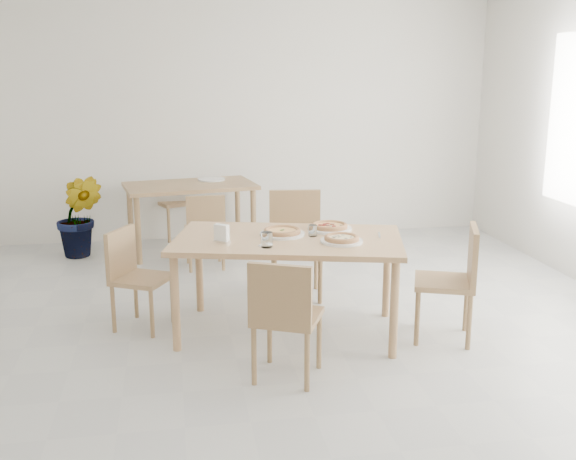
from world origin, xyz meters
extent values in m
plane|color=#BABAB6|center=(0.00, 0.00, 0.00)|extent=(7.00, 7.00, 0.00)
plane|color=silver|center=(0.00, 3.50, 1.40)|extent=(6.00, 0.00, 6.00)
cube|color=tan|center=(0.07, 0.42, 0.73)|extent=(1.86, 1.34, 0.04)
cylinder|color=tan|center=(-0.78, 0.22, 0.35)|extent=(0.06, 0.06, 0.71)
cylinder|color=tan|center=(0.71, -0.16, 0.35)|extent=(0.06, 0.06, 0.71)
cylinder|color=tan|center=(-0.58, 1.00, 0.35)|extent=(0.06, 0.06, 0.71)
cylinder|color=tan|center=(0.91, 0.62, 0.35)|extent=(0.06, 0.06, 0.71)
cube|color=#A47E52|center=(-0.07, -0.32, 0.41)|extent=(0.54, 0.54, 0.04)
cube|color=#A47E52|center=(-0.14, -0.49, 0.63)|extent=(0.38, 0.21, 0.39)
cylinder|color=#A47E52|center=(0.16, -0.24, 0.20)|extent=(0.03, 0.03, 0.40)
cylinder|color=#A47E52|center=(-0.15, -0.09, 0.20)|extent=(0.03, 0.03, 0.40)
cylinder|color=#A47E52|center=(0.02, -0.56, 0.20)|extent=(0.03, 0.03, 0.40)
cylinder|color=#A47E52|center=(-0.30, -0.41, 0.20)|extent=(0.03, 0.03, 0.40)
cube|color=#A47E52|center=(0.28, 1.22, 0.47)|extent=(0.51, 0.51, 0.04)
cube|color=#A47E52|center=(0.30, 1.43, 0.70)|extent=(0.46, 0.10, 0.43)
cylinder|color=#A47E52|center=(0.06, 1.06, 0.22)|extent=(0.04, 0.04, 0.44)
cylinder|color=#A47E52|center=(0.45, 1.01, 0.22)|extent=(0.04, 0.04, 0.44)
cylinder|color=#A47E52|center=(0.11, 1.44, 0.22)|extent=(0.04, 0.04, 0.44)
cylinder|color=#A47E52|center=(0.50, 1.39, 0.22)|extent=(0.04, 0.04, 0.44)
cube|color=#A47E52|center=(-1.02, 0.71, 0.39)|extent=(0.52, 0.52, 0.04)
cube|color=#A47E52|center=(-1.18, 0.79, 0.60)|extent=(0.21, 0.36, 0.37)
cylinder|color=#A47E52|center=(-0.96, 0.49, 0.19)|extent=(0.03, 0.03, 0.38)
cylinder|color=#A47E52|center=(-0.80, 0.78, 0.19)|extent=(0.03, 0.03, 0.38)
cylinder|color=#A47E52|center=(-1.25, 0.64, 0.19)|extent=(0.03, 0.03, 0.38)
cylinder|color=#A47E52|center=(-1.09, 0.93, 0.19)|extent=(0.03, 0.03, 0.38)
cube|color=#A47E52|center=(1.19, 0.11, 0.44)|extent=(0.55, 0.55, 0.04)
cube|color=#A47E52|center=(1.37, 0.04, 0.66)|extent=(0.19, 0.41, 0.41)
cylinder|color=#A47E52|center=(1.08, 0.35, 0.21)|extent=(0.04, 0.04, 0.42)
cylinder|color=#A47E52|center=(0.95, 0.01, 0.21)|extent=(0.04, 0.04, 0.42)
cylinder|color=#A47E52|center=(1.42, 0.22, 0.21)|extent=(0.04, 0.04, 0.42)
cylinder|color=#A47E52|center=(1.29, -0.12, 0.21)|extent=(0.04, 0.04, 0.42)
cylinder|color=white|center=(0.04, 0.50, 0.76)|extent=(0.34, 0.34, 0.02)
cylinder|color=white|center=(0.43, 0.22, 0.76)|extent=(0.31, 0.31, 0.02)
cylinder|color=white|center=(0.43, 0.61, 0.76)|extent=(0.34, 0.34, 0.02)
cylinder|color=#E8AD6D|center=(0.04, 0.50, 0.77)|extent=(0.31, 0.31, 0.01)
torus|color=#E8AD6D|center=(0.04, 0.50, 0.78)|extent=(0.32, 0.32, 0.03)
cylinder|color=orange|center=(0.04, 0.50, 0.78)|extent=(0.25, 0.25, 0.01)
ellipsoid|color=#275313|center=(0.04, 0.50, 0.79)|extent=(0.05, 0.04, 0.01)
cylinder|color=#E8AD6D|center=(0.43, 0.22, 0.77)|extent=(0.28, 0.28, 0.01)
torus|color=#E8AD6D|center=(0.43, 0.22, 0.78)|extent=(0.28, 0.28, 0.03)
cylinder|color=#F9E6CC|center=(0.43, 0.22, 0.78)|extent=(0.21, 0.21, 0.01)
cylinder|color=#E8AD6D|center=(0.43, 0.61, 0.77)|extent=(0.36, 0.36, 0.01)
torus|color=#E8AD6D|center=(0.43, 0.61, 0.78)|extent=(0.36, 0.36, 0.03)
cylinder|color=orange|center=(0.43, 0.61, 0.78)|extent=(0.28, 0.28, 0.01)
cylinder|color=white|center=(-0.13, 0.18, 0.80)|extent=(0.08, 0.08, 0.11)
cylinder|color=white|center=(0.26, 0.43, 0.79)|extent=(0.06, 0.06, 0.09)
cube|color=silver|center=(-0.43, 0.37, 0.76)|extent=(0.13, 0.12, 0.01)
cube|color=white|center=(-0.43, 0.37, 0.82)|extent=(0.11, 0.10, 0.12)
cube|color=silver|center=(-0.14, 0.27, 0.75)|extent=(0.10, 0.14, 0.01)
cube|color=silver|center=(0.76, 0.36, 0.75)|extent=(0.06, 0.17, 0.01)
cube|color=#A47E52|center=(-0.58, 2.90, 0.73)|extent=(1.48, 1.00, 0.04)
cylinder|color=#A47E52|center=(-1.13, 2.48, 0.35)|extent=(0.06, 0.06, 0.71)
cylinder|color=#A47E52|center=(0.08, 2.69, 0.35)|extent=(0.06, 0.06, 0.71)
cylinder|color=#A47E52|center=(-1.24, 3.11, 0.35)|extent=(0.06, 0.06, 0.71)
cylinder|color=#A47E52|center=(-0.03, 3.32, 0.35)|extent=(0.06, 0.06, 0.71)
cube|color=#A47E52|center=(-0.46, 2.27, 0.39)|extent=(0.40, 0.40, 0.04)
cube|color=#A47E52|center=(-0.46, 2.10, 0.59)|extent=(0.38, 0.05, 0.36)
cylinder|color=#A47E52|center=(-0.31, 2.44, 0.19)|extent=(0.03, 0.03, 0.37)
cylinder|color=#A47E52|center=(-0.63, 2.42, 0.19)|extent=(0.03, 0.03, 0.37)
cylinder|color=#A47E52|center=(-0.29, 2.11, 0.19)|extent=(0.03, 0.03, 0.37)
cylinder|color=#A47E52|center=(-0.62, 2.10, 0.19)|extent=(0.03, 0.03, 0.37)
cube|color=#A47E52|center=(-0.73, 3.54, 0.43)|extent=(0.55, 0.55, 0.04)
cube|color=#A47E52|center=(-0.81, 3.71, 0.65)|extent=(0.40, 0.21, 0.40)
cylinder|color=#A47E52|center=(-0.83, 3.30, 0.20)|extent=(0.04, 0.04, 0.41)
cylinder|color=#A47E52|center=(-0.50, 3.45, 0.20)|extent=(0.04, 0.04, 0.41)
cylinder|color=#A47E52|center=(-0.97, 3.63, 0.20)|extent=(0.04, 0.04, 0.41)
cylinder|color=#A47E52|center=(-0.64, 3.78, 0.20)|extent=(0.04, 0.04, 0.41)
cylinder|color=white|center=(-0.33, 3.12, 0.76)|extent=(0.30, 0.30, 0.02)
imported|color=#1C6025|center=(-1.75, 2.88, 0.44)|extent=(0.54, 0.45, 0.89)
camera|label=1|loc=(-0.76, -4.35, 1.99)|focal=42.00mm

